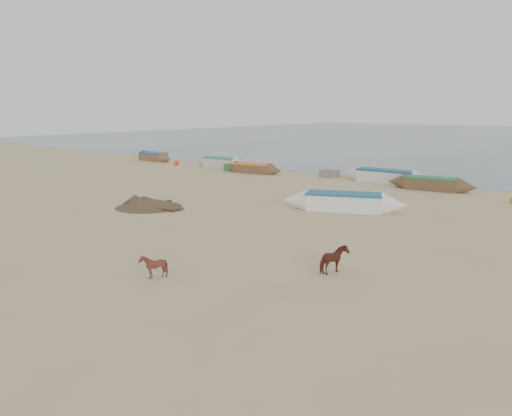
{
  "coord_description": "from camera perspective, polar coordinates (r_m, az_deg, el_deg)",
  "views": [
    {
      "loc": [
        13.62,
        -12.42,
        5.32
      ],
      "look_at": [
        0.0,
        4.0,
        1.0
      ],
      "focal_mm": 35.0,
      "sensor_mm": 36.0,
      "label": 1
    }
  ],
  "objects": [
    {
      "name": "calf_front",
      "position": [
        16.17,
        -11.66,
        -6.54
      ],
      "size": [
        0.86,
        0.81,
        0.79
      ],
      "primitive_type": "imported",
      "rotation": [
        0.0,
        0.0,
        -1.28
      ],
      "color": "#55231B",
      "rests_on": "ground"
    },
    {
      "name": "waterline_canoes",
      "position": [
        35.63,
        16.36,
        3.1
      ],
      "size": [
        56.33,
        3.87,
        0.94
      ],
      "color": "brown",
      "rests_on": "ground"
    },
    {
      "name": "ground",
      "position": [
        19.19,
        -7.68,
        -4.76
      ],
      "size": [
        140.0,
        140.0,
        0.0
      ],
      "primitive_type": "plane",
      "color": "tan",
      "rests_on": "ground"
    },
    {
      "name": "calf_right",
      "position": [
        16.46,
        8.98,
        -5.91
      ],
      "size": [
        0.95,
        1.05,
        0.9
      ],
      "primitive_type": "imported",
      "rotation": [
        0.0,
        0.0,
        1.8
      ],
      "color": "#59291D",
      "rests_on": "ground"
    },
    {
      "name": "debris_pile",
      "position": [
        27.64,
        -12.16,
        0.6
      ],
      "size": [
        4.39,
        4.39,
        0.49
      ],
      "primitive_type": "cone",
      "rotation": [
        0.0,
        0.0,
        0.26
      ],
      "color": "#503D29",
      "rests_on": "ground"
    },
    {
      "name": "beach_clutter",
      "position": [
        33.54,
        22.88,
        1.93
      ],
      "size": [
        45.94,
        3.55,
        0.64
      ],
      "color": "#30672E",
      "rests_on": "ground"
    },
    {
      "name": "near_canoe",
      "position": [
        26.44,
        9.99,
        0.71
      ],
      "size": [
        6.49,
        3.92,
        0.95
      ],
      "primitive_type": null,
      "rotation": [
        0.0,
        0.0,
        0.43
      ],
      "color": "white",
      "rests_on": "ground"
    }
  ]
}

